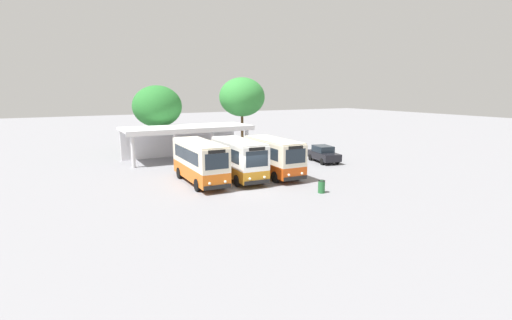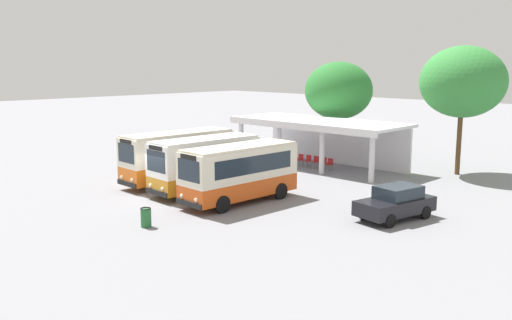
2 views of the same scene
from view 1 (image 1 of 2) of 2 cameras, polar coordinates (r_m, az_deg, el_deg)
The scene contains 14 objects.
ground_plane at distance 28.06m, azimuth -0.81°, elevation -4.33°, with size 180.00×180.00×0.00m, color gray.
city_bus_nearest_orange at distance 29.79m, azimuth -8.34°, elevation -0.05°, with size 2.37×7.50×3.23m.
city_bus_second_in_row at distance 30.59m, azimuth -2.59°, elevation 0.29°, with size 2.48×6.82×3.19m.
city_bus_middle_cream at distance 31.89m, azimuth 2.59°, elevation 0.63°, with size 2.40×6.95×3.11m.
parked_car_flank at distance 38.84m, azimuth 9.96°, elevation 0.91°, with size 2.46×4.28×1.62m.
terminal_canopy at distance 40.94m, azimuth -10.40°, elevation 3.87°, with size 13.10×5.05×3.40m.
waiting_chair_end_by_column at distance 39.75m, azimuth -11.17°, elevation 0.64°, with size 0.44×0.44×0.86m.
waiting_chair_second_from_end at distance 40.02m, azimuth -10.30°, elevation 0.74°, with size 0.44×0.44×0.86m.
waiting_chair_middle_seat at distance 40.27m, azimuth -9.43°, elevation 0.82°, with size 0.44×0.44×0.86m.
waiting_chair_fourth_seat at distance 40.51m, azimuth -8.55°, elevation 0.90°, with size 0.44×0.44×0.86m.
waiting_chair_fifth_seat at distance 40.64m, azimuth -7.62°, elevation 0.96°, with size 0.44×0.44×0.86m.
roadside_tree_behind_canopy at distance 44.30m, azimuth -14.41°, elevation 7.70°, with size 5.38×5.38×7.58m.
roadside_tree_east_of_canopy at distance 47.52m, azimuth -2.09°, elevation 9.29°, with size 5.55×5.55×8.58m.
litter_bin_apron at distance 27.34m, azimuth 9.67°, elevation -3.89°, with size 0.49×0.49×0.90m.
Camera 1 is at (-12.68, -24.00, 7.15)m, focal length 27.03 mm.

